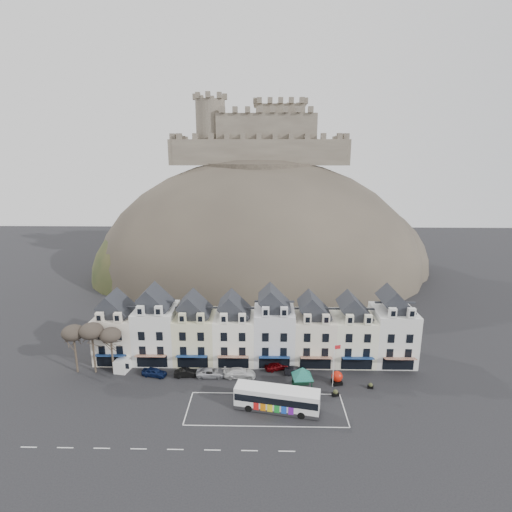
{
  "coord_description": "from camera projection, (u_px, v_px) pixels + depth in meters",
  "views": [
    {
      "loc": [
        1.69,
        -47.91,
        34.51
      ],
      "look_at": [
        0.09,
        24.0,
        16.47
      ],
      "focal_mm": 28.0,
      "sensor_mm": 36.0,
      "label": 1
    }
  ],
  "objects": [
    {
      "name": "car_charcoal",
      "position": [
        296.0,
        371.0,
        64.74
      ],
      "size": [
        3.75,
        1.36,
        1.23
      ],
      "primitive_type": "imported",
      "rotation": [
        0.0,
        0.0,
        1.59
      ],
      "color": "black",
      "rests_on": "ground"
    },
    {
      "name": "tree_left_mid",
      "position": [
        91.0,
        331.0,
        63.86
      ],
      "size": [
        3.78,
        3.78,
        8.64
      ],
      "color": "#3A2E25",
      "rests_on": "ground"
    },
    {
      "name": "white_van",
      "position": [
        126.0,
        362.0,
        66.73
      ],
      "size": [
        2.73,
        4.86,
        2.1
      ],
      "rotation": [
        0.0,
        0.0,
        -0.17
      ],
      "color": "white",
      "rests_on": "ground"
    },
    {
      "name": "castle_hill",
      "position": [
        263.0,
        272.0,
        121.7
      ],
      "size": [
        100.0,
        76.0,
        68.0
      ],
      "color": "#38322B",
      "rests_on": "ground"
    },
    {
      "name": "car_white",
      "position": [
        240.0,
        373.0,
        63.96
      ],
      "size": [
        5.18,
        2.24,
        1.49
      ],
      "primitive_type": "imported",
      "rotation": [
        0.0,
        0.0,
        1.6
      ],
      "color": "silver",
      "rests_on": "ground"
    },
    {
      "name": "planter_west",
      "position": [
        335.0,
        393.0,
        58.98
      ],
      "size": [
        1.11,
        0.75,
        1.01
      ],
      "rotation": [
        0.0,
        0.0,
        0.25
      ],
      "color": "black",
      "rests_on": "ground"
    },
    {
      "name": "townhouse_terrace",
      "position": [
        255.0,
        330.0,
        69.08
      ],
      "size": [
        54.4,
        9.35,
        11.8
      ],
      "color": "silver",
      "rests_on": "ground"
    },
    {
      "name": "planter_east",
      "position": [
        370.0,
        386.0,
        60.94
      ],
      "size": [
        0.97,
        0.64,
        0.89
      ],
      "rotation": [
        0.0,
        0.0,
        -0.23
      ],
      "color": "black",
      "rests_on": "ground"
    },
    {
      "name": "car_navy",
      "position": [
        154.0,
        372.0,
        64.27
      ],
      "size": [
        4.28,
        2.41,
        1.37
      ],
      "primitive_type": "imported",
      "rotation": [
        0.0,
        0.0,
        1.36
      ],
      "color": "#0B1638",
      "rests_on": "ground"
    },
    {
      "name": "bus",
      "position": [
        277.0,
        398.0,
        55.45
      ],
      "size": [
        12.1,
        4.98,
        3.33
      ],
      "rotation": [
        0.0,
        0.0,
        -0.2
      ],
      "color": "#262628",
      "rests_on": "ground"
    },
    {
      "name": "coach_bay_markings",
      "position": [
        266.0,
        409.0,
        56.05
      ],
      "size": [
        22.0,
        7.5,
        0.01
      ],
      "primitive_type": "cube",
      "color": "silver",
      "rests_on": "ground"
    },
    {
      "name": "car_silver",
      "position": [
        211.0,
        373.0,
        64.22
      ],
      "size": [
        4.76,
        2.39,
        1.32
      ],
      "primitive_type": "imported",
      "rotation": [
        0.0,
        0.0,
        1.62
      ],
      "color": "#A7A8AE",
      "rests_on": "ground"
    },
    {
      "name": "ground",
      "position": [
        251.0,
        414.0,
        54.89
      ],
      "size": [
        300.0,
        300.0,
        0.0
      ],
      "primitive_type": "plane",
      "color": "black",
      "rests_on": "ground"
    },
    {
      "name": "castle",
      "position": [
        261.0,
        136.0,
        118.73
      ],
      "size": [
        50.2,
        22.2,
        22.0
      ],
      "color": "brown",
      "rests_on": "ground"
    },
    {
      "name": "tree_left_far",
      "position": [
        73.0,
        333.0,
        64.01
      ],
      "size": [
        3.61,
        3.61,
        8.24
      ],
      "color": "#3A2E25",
      "rests_on": "ground"
    },
    {
      "name": "red_buoy",
      "position": [
        337.0,
        377.0,
        62.02
      ],
      "size": [
        1.71,
        1.71,
        2.11
      ],
      "rotation": [
        0.0,
        0.0,
        0.21
      ],
      "color": "black",
      "rests_on": "ground"
    },
    {
      "name": "car_maroon",
      "position": [
        277.0,
        366.0,
        66.27
      ],
      "size": [
        4.29,
        2.84,
        1.36
      ],
      "primitive_type": "imported",
      "rotation": [
        0.0,
        0.0,
        1.91
      ],
      "color": "#540407",
      "rests_on": "ground"
    },
    {
      "name": "car_black",
      "position": [
        186.0,
        373.0,
        64.17
      ],
      "size": [
        4.05,
        1.84,
        1.29
      ],
      "primitive_type": "imported",
      "rotation": [
        0.0,
        0.0,
        1.7
      ],
      "color": "black",
      "rests_on": "ground"
    },
    {
      "name": "flagpole",
      "position": [
        334.0,
        363.0,
        60.54
      ],
      "size": [
        1.0,
        0.31,
        7.12
      ],
      "rotation": [
        0.0,
        0.0,
        0.25
      ],
      "color": "silver",
      "rests_on": "ground"
    },
    {
      "name": "bus_shelter",
      "position": [
        302.0,
        372.0,
        59.89
      ],
      "size": [
        5.96,
        5.96,
        3.8
      ],
      "rotation": [
        0.0,
        0.0,
        0.1
      ],
      "color": "black",
      "rests_on": "ground"
    },
    {
      "name": "tree_left_near",
      "position": [
        110.0,
        336.0,
        63.97
      ],
      "size": [
        3.43,
        3.43,
        7.84
      ],
      "color": "#3A2E25",
      "rests_on": "ground"
    }
  ]
}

